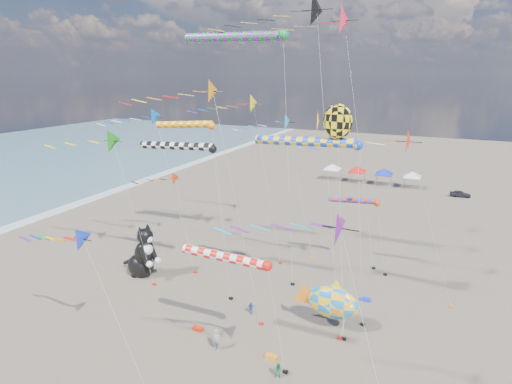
{
  "coord_description": "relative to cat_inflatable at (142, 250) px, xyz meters",
  "views": [
    {
      "loc": [
        12.88,
        -17.02,
        20.53
      ],
      "look_at": [
        -0.59,
        12.0,
        11.04
      ],
      "focal_mm": 28.0,
      "sensor_mm": 36.0,
      "label": 1
    }
  ],
  "objects": [
    {
      "name": "windsock_2",
      "position": [
        19.55,
        10.85,
        4.81
      ],
      "size": [
        6.67,
        0.63,
        8.16
      ],
      "color": "red",
      "rests_on": "ground"
    },
    {
      "name": "delta_kite_8",
      "position": [
        -2.86,
        -1.12,
        11.21
      ],
      "size": [
        13.19,
        2.53,
        15.7
      ],
      "color": "#178B18",
      "rests_on": "ground"
    },
    {
      "name": "delta_kite_9",
      "position": [
        6.36,
        -13.42,
        6.81
      ],
      "size": [
        10.81,
        1.76,
        11.04
      ],
      "color": "#1532D8",
      "rests_on": "ground"
    },
    {
      "name": "windsock_1",
      "position": [
        9.13,
        4.81,
        20.72
      ],
      "size": [
        11.3,
        0.93,
        24.21
      ],
      "color": "#177F38",
      "rests_on": "ground"
    },
    {
      "name": "parked_car",
      "position": [
        31.1,
        45.53,
        -2.39
      ],
      "size": [
        3.42,
        1.63,
        1.13
      ],
      "primitive_type": "imported",
      "rotation": [
        0.0,
        0.0,
        1.66
      ],
      "color": "#26262D",
      "rests_on": "ground"
    },
    {
      "name": "delta_kite_1",
      "position": [
        9.53,
        -2.65,
        15.97
      ],
      "size": [
        12.43,
        1.98,
        20.31
      ],
      "color": "orange",
      "rests_on": "ground"
    },
    {
      "name": "cat_inflatable",
      "position": [
        0.0,
        0.0,
        0.0
      ],
      "size": [
        4.68,
        2.88,
        5.92
      ],
      "primitive_type": null,
      "rotation": [
        0.0,
        0.0,
        -0.17
      ],
      "color": "black",
      "rests_on": "ground"
    },
    {
      "name": "windsock_0",
      "position": [
        0.7,
        8.37,
        12.01
      ],
      "size": [
        8.9,
        0.84,
        15.45
      ],
      "color": "orange",
      "rests_on": "ground"
    },
    {
      "name": "person_adult",
      "position": [
        13.01,
        -7.03,
        -2.06
      ],
      "size": [
        0.72,
        0.55,
        1.79
      ],
      "primitive_type": "imported",
      "rotation": [
        0.0,
        0.0,
        0.19
      ],
      "color": "gray",
      "rests_on": "ground"
    },
    {
      "name": "kite_bag_2",
      "position": [
        17.22,
        -6.17,
        -2.81
      ],
      "size": [
        0.9,
        0.44,
        0.3
      ],
      "primitive_type": "cube",
      "color": "orange",
      "rests_on": "ground"
    },
    {
      "name": "angelfish_kite",
      "position": [
        19.48,
        0.28,
        14.01
      ],
      "size": [
        3.74,
        3.02,
        18.43
      ],
      "color": "yellow",
      "rests_on": "ground"
    },
    {
      "name": "delta_kite_3",
      "position": [
        -0.38,
        2.78,
        13.25
      ],
      "size": [
        11.16,
        1.83,
        17.53
      ],
      "color": "blue",
      "rests_on": "ground"
    },
    {
      "name": "windsock_3",
      "position": [
        14.36,
        -7.14,
        5.14
      ],
      "size": [
        8.21,
        0.74,
        8.51
      ],
      "color": "red",
      "rests_on": "ground"
    },
    {
      "name": "delta_kite_7",
      "position": [
        16.26,
        4.74,
        22.45
      ],
      "size": [
        12.36,
        2.99,
        27.12
      ],
      "color": "black",
      "rests_on": "ground"
    },
    {
      "name": "delta_kite_10",
      "position": [
        24.35,
        7.1,
        11.88
      ],
      "size": [
        13.14,
        2.35,
        16.31
      ],
      "color": "red",
      "rests_on": "ground"
    },
    {
      "name": "kite_bag_0",
      "position": [
        22.21,
        4.9,
        -2.81
      ],
      "size": [
        0.9,
        0.44,
        0.3
      ],
      "primitive_type": "cube",
      "color": "#1532D2",
      "rests_on": "ground"
    },
    {
      "name": "windsock_4",
      "position": [
        17.32,
        0.87,
        12.33
      ],
      "size": [
        10.25,
        0.79,
        15.75
      ],
      "color": "blue",
      "rests_on": "ground"
    },
    {
      "name": "child_green",
      "position": [
        18.46,
        -7.82,
        -2.36
      ],
      "size": [
        0.67,
        0.57,
        1.2
      ],
      "primitive_type": "imported",
      "rotation": [
        0.0,
        0.0,
        0.21
      ],
      "color": "#1B6D40",
      "rests_on": "ground"
    },
    {
      "name": "delta_kite_5",
      "position": [
        7.33,
        8.69,
        14.29
      ],
      "size": [
        11.93,
        2.3,
        18.7
      ],
      "color": "yellow",
      "rests_on": "ground"
    },
    {
      "name": "windsock_5",
      "position": [
        5.64,
        -0.2,
        11.27
      ],
      "size": [
        9.32,
        0.73,
        14.67
      ],
      "color": "black",
      "rests_on": "ground"
    },
    {
      "name": "delta_kite_2",
      "position": [
        16.79,
        11.83,
        22.34
      ],
      "size": [
        17.58,
        3.06,
        27.08
      ],
      "color": "#FF2540",
      "rests_on": "ground"
    },
    {
      "name": "delta_kite_0",
      "position": [
        -2.4,
        7.46,
        5.17
      ],
      "size": [
        8.46,
        1.77,
        9.38
      ],
      "color": "#EF2F06",
      "rests_on": "ground"
    },
    {
      "name": "kite_bag_1",
      "position": [
        10.35,
        -5.56,
        -2.81
      ],
      "size": [
        0.9,
        0.44,
        0.3
      ],
      "primitive_type": "cube",
      "color": "red",
      "rests_on": "ground"
    },
    {
      "name": "delta_kite_4",
      "position": [
        21.7,
        -11.74,
        10.1
      ],
      "size": [
        11.12,
        2.02,
        14.39
      ],
      "color": "#71148B",
      "rests_on": "ground"
    },
    {
      "name": "child_blue",
      "position": [
        13.3,
        -1.54,
        -2.38
      ],
      "size": [
        0.71,
        0.64,
        1.15
      ],
      "primitive_type": "imported",
      "rotation": [
        0.0,
        0.0,
        0.65
      ],
      "color": "#2641A2",
      "rests_on": "ground"
    },
    {
      "name": "tent_row",
      "position": [
        15.4,
        47.53,
        0.19
      ],
      "size": [
        19.2,
        4.2,
        3.8
      ],
      "color": "white",
      "rests_on": "ground"
    },
    {
      "name": "delta_kite_6",
      "position": [
        10.76,
        11.37,
        12.42
      ],
      "size": [
        9.68,
        2.0,
        16.71
      ],
      "color": "#1789E3",
      "rests_on": "ground"
    },
    {
      "name": "fish_inflatable",
      "position": [
        20.34,
        -0.76,
        -0.4
      ],
      "size": [
        5.69,
        2.02,
        4.75
      ],
      "color": "#147BC9",
      "rests_on": "ground"
    }
  ]
}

